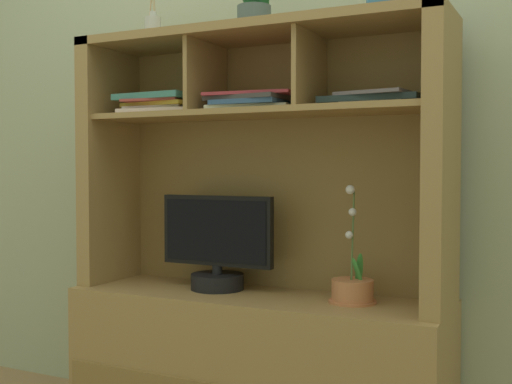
% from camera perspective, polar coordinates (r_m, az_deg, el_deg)
% --- Properties ---
extents(back_wall, '(6.00, 0.02, 2.80)m').
position_cam_1_polar(back_wall, '(2.47, 2.53, 12.56)').
color(back_wall, '#9FAB89').
rests_on(back_wall, ground).
extents(media_console, '(1.30, 0.45, 1.43)m').
position_cam_1_polar(media_console, '(2.28, 0.08, -11.11)').
color(media_console, '#9A7845').
rests_on(media_console, ground).
extents(tv_monitor, '(0.43, 0.19, 0.33)m').
position_cam_1_polar(tv_monitor, '(2.30, -3.45, -5.04)').
color(tv_monitor, black).
rests_on(tv_monitor, media_console).
extents(potted_orchid, '(0.15, 0.15, 0.38)m').
position_cam_1_polar(potted_orchid, '(2.12, 8.54, -8.38)').
color(potted_orchid, '#BC7247').
rests_on(potted_orchid, media_console).
extents(magazine_stack_left, '(0.33, 0.24, 0.06)m').
position_cam_1_polar(magazine_stack_left, '(2.22, -0.34, 7.95)').
color(magazine_stack_left, beige).
rests_on(magazine_stack_left, media_console).
extents(magazine_stack_centre, '(0.30, 0.25, 0.07)m').
position_cam_1_polar(magazine_stack_centre, '(2.39, -8.31, 7.66)').
color(magazine_stack_centre, beige).
rests_on(magazine_stack_centre, media_console).
extents(magazine_stack_right, '(0.32, 0.21, 0.04)m').
position_cam_1_polar(magazine_stack_right, '(2.10, 10.31, 8.04)').
color(magazine_stack_right, beige).
rests_on(magazine_stack_right, media_console).
extents(diffuser_bottle, '(0.06, 0.06, 0.29)m').
position_cam_1_polar(diffuser_bottle, '(2.48, -9.10, 14.20)').
color(diffuser_bottle, '#B1B4A9').
rests_on(diffuser_bottle, media_console).
extents(potted_succulent, '(0.13, 0.13, 0.20)m').
position_cam_1_polar(potted_succulent, '(2.27, -0.14, 16.59)').
color(potted_succulent, '#465551').
rests_on(potted_succulent, media_console).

